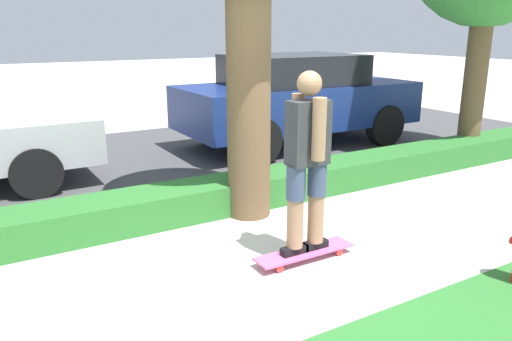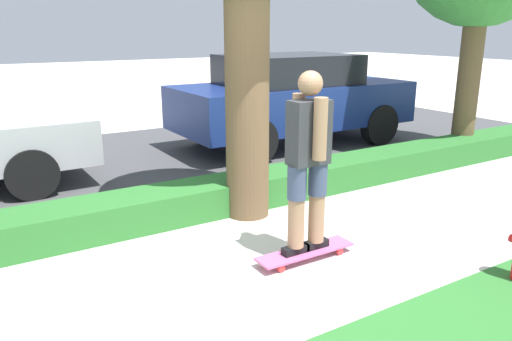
# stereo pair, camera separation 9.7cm
# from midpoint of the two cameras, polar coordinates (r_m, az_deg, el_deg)

# --- Properties ---
(ground_plane) EXTENTS (60.00, 60.00, 0.00)m
(ground_plane) POSITION_cam_midpoint_polar(r_m,az_deg,el_deg) (4.56, 2.10, -11.04)
(ground_plane) COLOR beige
(street_asphalt) EXTENTS (16.88, 5.00, 0.01)m
(street_asphalt) POSITION_cam_midpoint_polar(r_m,az_deg,el_deg) (8.17, -14.44, 0.82)
(street_asphalt) COLOR #474749
(street_asphalt) RESTS_ON ground_plane
(hedge_row) EXTENTS (16.88, 0.60, 0.36)m
(hedge_row) POSITION_cam_midpoint_polar(r_m,az_deg,el_deg) (5.78, -6.71, -3.21)
(hedge_row) COLOR #2D702D
(hedge_row) RESTS_ON ground_plane
(skateboard) EXTENTS (0.99, 0.24, 0.09)m
(skateboard) POSITION_cam_midpoint_polar(r_m,az_deg,el_deg) (4.70, 5.06, -9.25)
(skateboard) COLOR #DB5B93
(skateboard) RESTS_ON ground_plane
(skater_person) EXTENTS (0.49, 0.42, 1.64)m
(skater_person) POSITION_cam_midpoint_polar(r_m,az_deg,el_deg) (4.39, 5.35, 1.31)
(skater_person) COLOR black
(skater_person) RESTS_ON skateboard
(parked_car_middle) EXTENTS (4.30, 1.93, 1.62)m
(parked_car_middle) POSITION_cam_midpoint_polar(r_m,az_deg,el_deg) (9.09, 3.82, 8.31)
(parked_car_middle) COLOR navy
(parked_car_middle) RESTS_ON ground_plane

